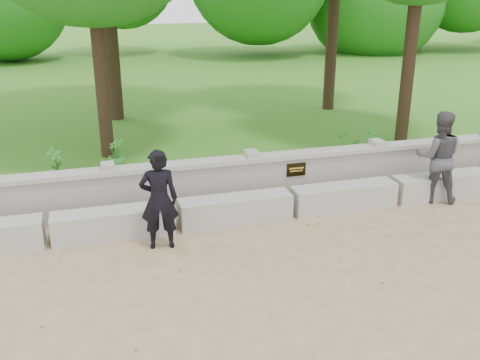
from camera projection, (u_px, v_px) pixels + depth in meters
name	position (u px, v px, depth m)	size (l,w,h in m)	color
ground	(339.00, 267.00, 7.59)	(80.00, 80.00, 0.00)	tan
lawn	(174.00, 87.00, 20.17)	(40.00, 22.00, 0.25)	#2F6D1A
concrete_bench	(291.00, 203.00, 9.22)	(11.90, 0.45, 0.45)	#ACAAA3
parapet_wall	(278.00, 177.00, 9.77)	(12.50, 0.35, 0.90)	#A2A099
man_main	(159.00, 200.00, 7.91)	(0.60, 0.54, 1.56)	black
visitor_left	(438.00, 157.00, 9.65)	(1.02, 0.93, 1.69)	#434348
shrub_a	(56.00, 164.00, 10.09)	(0.35, 0.24, 0.67)	#2D7628
shrub_b	(372.00, 143.00, 11.62)	(0.30, 0.25, 0.55)	#2D7628
shrub_c	(352.00, 152.00, 10.85)	(0.60, 0.52, 0.66)	#2D7628
shrub_d	(117.00, 154.00, 10.75)	(0.36, 0.32, 0.64)	#2D7628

